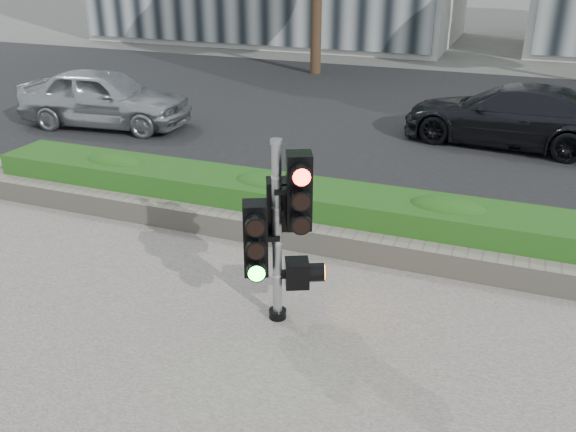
% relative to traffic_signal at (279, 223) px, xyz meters
% --- Properties ---
extents(ground, '(120.00, 120.00, 0.00)m').
position_rel_traffic_signal_xyz_m(ground, '(0.04, -0.14, -1.22)').
color(ground, '#51514C').
rests_on(ground, ground).
extents(road, '(60.00, 13.00, 0.02)m').
position_rel_traffic_signal_xyz_m(road, '(0.04, 9.86, -1.21)').
color(road, black).
rests_on(road, ground).
extents(curb, '(60.00, 0.25, 0.12)m').
position_rel_traffic_signal_xyz_m(curb, '(0.04, 3.01, -1.16)').
color(curb, gray).
rests_on(curb, ground).
extents(stone_wall, '(12.00, 0.32, 0.34)m').
position_rel_traffic_signal_xyz_m(stone_wall, '(0.04, 1.76, -1.02)').
color(stone_wall, gray).
rests_on(stone_wall, sidewalk).
extents(hedge, '(12.00, 1.00, 0.68)m').
position_rel_traffic_signal_xyz_m(hedge, '(0.04, 2.41, -0.85)').
color(hedge, '#357A25').
rests_on(hedge, sidewalk).
extents(traffic_signal, '(0.78, 0.71, 2.16)m').
position_rel_traffic_signal_xyz_m(traffic_signal, '(0.00, 0.00, 0.00)').
color(traffic_signal, black).
rests_on(traffic_signal, sidewalk).
extents(car_silver, '(4.21, 2.07, 1.38)m').
position_rel_traffic_signal_xyz_m(car_silver, '(-6.96, 6.19, -0.51)').
color(car_silver, '#A2A5A9').
rests_on(car_silver, road).
extents(car_dark, '(4.68, 2.35, 1.30)m').
position_rel_traffic_signal_xyz_m(car_dark, '(2.09, 8.13, -0.55)').
color(car_dark, black).
rests_on(car_dark, road).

